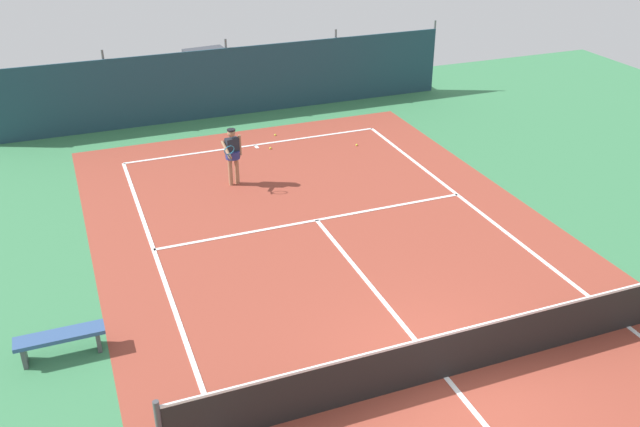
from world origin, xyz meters
TOP-DOWN VIEW (x-y plane):
  - ground_plane at (0.00, 0.00)m, footprint 36.00×36.00m
  - court_surface at (0.00, 0.00)m, footprint 11.02×26.60m
  - tennis_net at (0.00, 0.00)m, footprint 10.12×0.10m
  - back_fence at (-0.00, 15.47)m, footprint 16.30×0.98m
  - tennis_player at (-1.38, 9.27)m, footprint 0.63×0.80m
  - tennis_ball_near_player at (0.36, 11.41)m, footprint 0.07×0.07m
  - tennis_ball_midcourt at (0.86, 12.46)m, footprint 0.07×0.07m
  - tennis_ball_by_sideline at (3.00, 10.67)m, footprint 0.07×0.07m
  - parked_car at (-0.07, 17.42)m, footprint 2.37×4.38m
  - courtside_bench at (-6.31, 3.11)m, footprint 1.60×0.40m

SIDE VIEW (x-z plane):
  - ground_plane at x=0.00m, z-range 0.00..0.00m
  - court_surface at x=0.00m, z-range 0.00..0.01m
  - tennis_ball_near_player at x=0.36m, z-range 0.00..0.07m
  - tennis_ball_midcourt at x=0.86m, z-range 0.00..0.07m
  - tennis_ball_by_sideline at x=3.00m, z-range 0.00..0.07m
  - courtside_bench at x=-6.31m, z-range 0.13..0.62m
  - tennis_net at x=0.00m, z-range -0.04..1.06m
  - back_fence at x=0.00m, z-range -0.68..2.02m
  - parked_car at x=-0.07m, z-range 0.00..1.68m
  - tennis_player at x=-1.38m, z-range 0.14..1.78m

